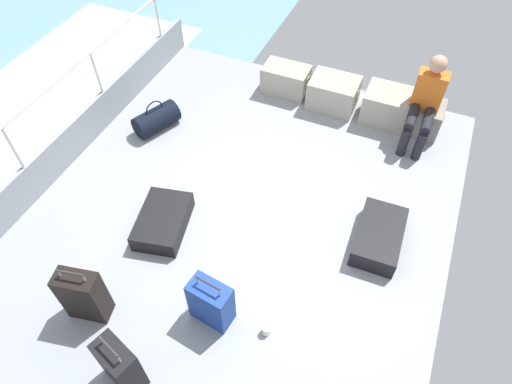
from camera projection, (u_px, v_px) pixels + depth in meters
ground_plane at (241, 212)px, 4.98m from camera, size 4.40×5.20×0.06m
gunwale_port at (72, 141)px, 5.33m from camera, size 0.06×5.20×0.45m
railing_port at (57, 103)px, 4.91m from camera, size 0.04×4.20×1.02m
cargo_crate_0 at (286, 79)px, 6.17m from camera, size 0.65×0.38×0.38m
cargo_crate_1 at (333, 93)px, 5.96m from camera, size 0.65×0.48×0.40m
cargo_crate_2 at (389, 106)px, 5.77m from camera, size 0.65×0.48×0.42m
cargo_crate_3 at (420, 116)px, 5.67m from camera, size 0.56×0.45×0.38m
passenger_seated at (426, 101)px, 5.28m from camera, size 0.34×0.66×1.08m
suitcase_0 at (120, 365)px, 3.59m from camera, size 0.40×0.30×0.67m
suitcase_1 at (211, 303)px, 3.97m from camera, size 0.40×0.26×0.61m
suitcase_2 at (84, 295)px, 3.96m from camera, size 0.40×0.26×0.69m
suitcase_3 at (163, 221)px, 4.73m from camera, size 0.61×0.79×0.20m
suitcase_4 at (379, 236)px, 4.59m from camera, size 0.47×0.77×0.22m
duffel_bag at (156, 119)px, 5.71m from camera, size 0.49×0.63×0.42m
paper_cup at (266, 330)px, 4.02m from camera, size 0.08×0.08×0.10m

